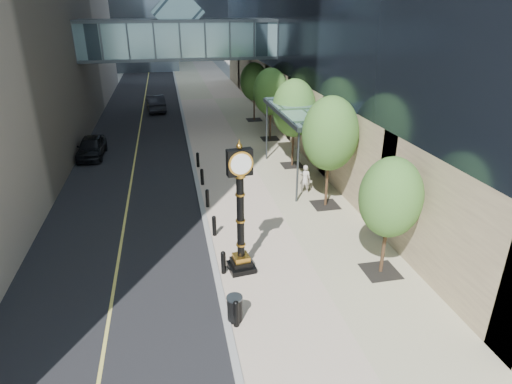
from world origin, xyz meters
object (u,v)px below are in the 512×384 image
street_clock (240,219)px  trash_bin (235,309)px  car_far (156,103)px  car_near (91,147)px  pedestrian (305,179)px

street_clock → trash_bin: (-0.74, -3.01, -1.89)m
street_clock → trash_bin: bearing=-111.0°
car_far → trash_bin: bearing=89.1°
trash_bin → car_near: bearing=110.5°
trash_bin → car_far: 34.00m
car_far → street_clock: bearing=90.9°
trash_bin → car_near: (-7.30, 19.50, 0.25)m
trash_bin → pedestrian: size_ratio=0.53×
car_near → car_far: 15.03m
street_clock → pedestrian: street_clock is taller
pedestrian → car_far: size_ratio=0.35×
trash_bin → car_near: size_ratio=0.21×
trash_bin → car_near: 20.82m
pedestrian → car_far: pedestrian is taller
trash_bin → pedestrian: (5.70, 10.05, 0.41)m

